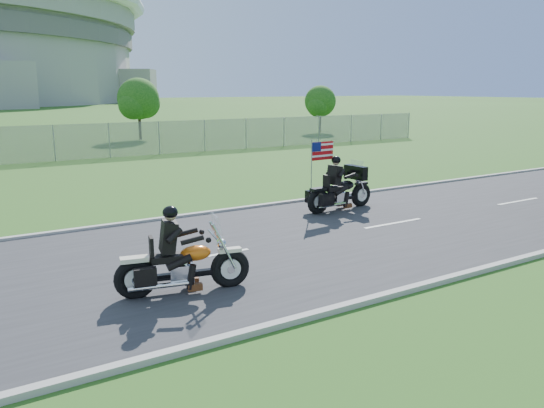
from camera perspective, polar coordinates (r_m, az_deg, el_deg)
ground at (r=13.65m, az=0.72°, el=-4.46°), size 420.00×420.00×0.00m
road at (r=13.64m, az=0.72°, el=-4.38°), size 120.00×8.00×0.04m
curb_north at (r=17.09m, az=-6.52°, el=-0.91°), size 120.00×0.18×0.12m
curb_south at (r=10.62m, az=12.60°, el=-9.49°), size 120.00×0.18×0.12m
tree_fence_near at (r=43.12m, az=-14.13°, el=10.69°), size 3.52×3.28×4.75m
tree_fence_far at (r=48.69m, az=5.22°, el=10.77°), size 3.08×2.87×4.20m
motorcycle_lead at (r=10.51m, az=-9.71°, el=-6.62°), size 2.64×1.00×1.79m
motorcycle_follow at (r=17.47m, az=7.33°, el=1.28°), size 2.73×0.91×2.28m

